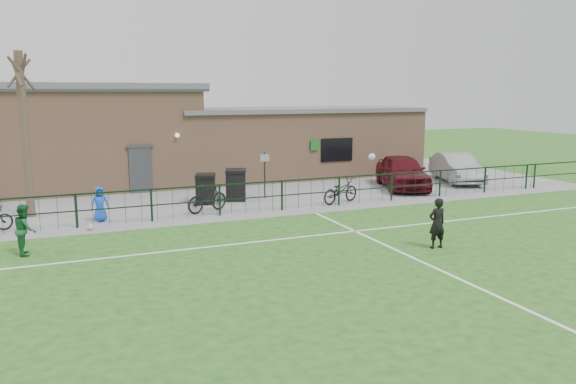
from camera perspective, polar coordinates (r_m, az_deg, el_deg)
name	(u,v)px	position (r m, az deg, el deg)	size (l,w,h in m)	color
ground	(364,274)	(14.53, 7.71, -8.29)	(90.00, 90.00, 0.00)	#235418
paving_strip	(219,190)	(26.71, -7.05, 0.25)	(34.00, 13.00, 0.02)	gray
pitch_line_touch	(260,214)	(21.38, -2.90, -2.20)	(28.00, 0.10, 0.01)	white
pitch_line_mid	(300,237)	(17.94, 1.24, -4.60)	(28.00, 0.10, 0.01)	white
pitch_line_perp	(429,265)	(15.60, 14.11, -7.20)	(0.10, 16.00, 0.01)	white
perimeter_fence	(258,197)	(21.44, -3.09, -0.53)	(28.00, 0.10, 1.20)	black
bare_tree	(25,136)	(22.43, -25.17, 5.18)	(0.30, 0.30, 6.00)	#443429
wheelie_bin_left	(206,190)	(23.36, -8.37, 0.23)	(0.75, 0.85, 1.14)	black
wheelie_bin_right	(236,186)	(23.89, -5.31, 0.63)	(0.82, 0.93, 1.23)	black
sign_post	(265,175)	(24.19, -2.38, 1.70)	(0.06, 0.06, 2.00)	black
car_maroon	(402,172)	(27.27, 11.53, 2.04)	(1.88, 4.68, 1.60)	#4F0E16
car_silver	(457,168)	(29.87, 16.76, 2.37)	(1.53, 4.40, 1.45)	#94979B
bicycle_d	(207,198)	(21.63, -8.20, -0.61)	(0.52, 1.83, 1.10)	black
bicycle_e	(340,191)	(23.27, 5.35, 0.13)	(0.69, 1.97, 1.04)	black
spectator_child	(100,204)	(20.97, -18.58, -1.17)	(0.61, 0.40, 1.25)	blue
goalkeeper_kick	(435,221)	(17.15, 14.66, -2.84)	(1.19, 2.73, 2.61)	black
outfield_player	(25,229)	(17.58, -25.16, -3.46)	(0.71, 0.55, 1.45)	#17532A
ball_ground	(90,227)	(19.86, -19.45, -3.38)	(0.24, 0.24, 0.24)	silver
clubhouse	(185,139)	(29.11, -10.43, 5.36)	(24.25, 5.40, 4.96)	tan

